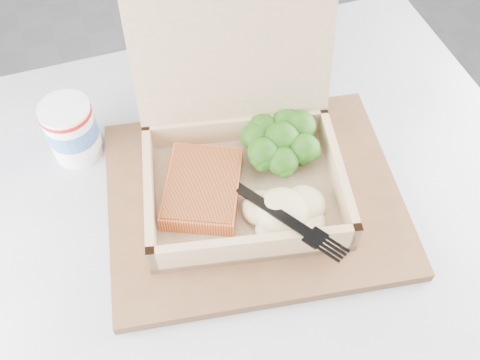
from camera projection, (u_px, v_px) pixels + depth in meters
name	position (u px, v px, depth m)	size (l,w,h in m)	color
floor	(480.00, 342.00, 1.28)	(4.00, 4.00, 0.00)	gray
cafe_table	(267.00, 288.00, 0.80)	(0.77, 0.77, 0.71)	black
serving_tray	(254.00, 197.00, 0.67)	(0.36, 0.29, 0.02)	brown
takeout_container	(241.00, 145.00, 0.64)	(0.28, 0.27, 0.22)	tan
salmon_fillet	(203.00, 188.00, 0.64)	(0.09, 0.11, 0.02)	orange
broccoli_pile	(281.00, 144.00, 0.67)	(0.11, 0.11, 0.04)	#357419
mashed_potatoes	(282.00, 212.00, 0.61)	(0.10, 0.09, 0.04)	beige
plastic_fork	(255.00, 197.00, 0.61)	(0.09, 0.16, 0.02)	black
paper_cup	(71.00, 129.00, 0.68)	(0.07, 0.07, 0.08)	white
receipt	(221.00, 90.00, 0.78)	(0.07, 0.13, 0.00)	white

